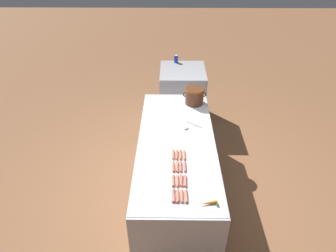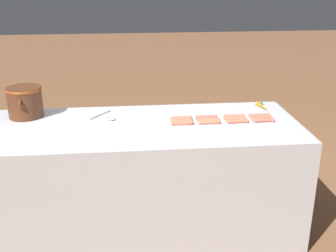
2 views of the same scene
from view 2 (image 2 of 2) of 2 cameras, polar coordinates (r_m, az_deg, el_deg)
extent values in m
plane|color=brown|center=(3.27, -3.01, -13.44)|extent=(20.00, 20.00, 0.00)
cube|color=#BCBCC1|center=(3.06, -3.15, -7.07)|extent=(0.86, 2.16, 0.82)
cube|color=silver|center=(2.89, -3.31, 0.18)|extent=(0.85, 2.12, 0.00)
cylinder|color=#D76654|center=(3.00, 12.82, 0.74)|extent=(0.04, 0.13, 0.03)
sphere|color=#D76654|center=(3.02, 14.04, 0.75)|extent=(0.03, 0.03, 0.03)
sphere|color=#D76654|center=(2.99, 11.59, 0.74)|extent=(0.03, 0.03, 0.03)
cylinder|color=#D36B4E|center=(2.95, 9.40, 0.62)|extent=(0.03, 0.13, 0.03)
sphere|color=#D36B4E|center=(2.96, 10.66, 0.64)|extent=(0.03, 0.03, 0.03)
sphere|color=#D36B4E|center=(2.93, 8.14, 0.60)|extent=(0.03, 0.03, 0.03)
cylinder|color=#D1714D|center=(2.90, 5.63, 0.49)|extent=(0.03, 0.13, 0.03)
sphere|color=#D1714D|center=(2.92, 6.90, 0.54)|extent=(0.03, 0.03, 0.03)
sphere|color=#D1714D|center=(2.89, 4.34, 0.45)|extent=(0.03, 0.03, 0.03)
cylinder|color=#D86950|center=(2.88, 1.95, 0.37)|extent=(0.03, 0.13, 0.03)
sphere|color=#D86950|center=(2.89, 3.25, 0.43)|extent=(0.03, 0.03, 0.03)
sphere|color=#D86950|center=(2.87, 0.64, 0.32)|extent=(0.03, 0.03, 0.03)
cylinder|color=#D0684D|center=(3.03, 12.68, 0.96)|extent=(0.03, 0.13, 0.03)
sphere|color=#D0684D|center=(3.05, 13.87, 0.99)|extent=(0.03, 0.03, 0.03)
sphere|color=#D0684D|center=(3.01, 11.47, 0.94)|extent=(0.03, 0.03, 0.03)
cylinder|color=#CA6E54|center=(2.98, 9.22, 0.88)|extent=(0.03, 0.13, 0.03)
sphere|color=#CA6E54|center=(3.00, 10.45, 0.93)|extent=(0.03, 0.03, 0.03)
sphere|color=#CA6E54|center=(2.97, 7.99, 0.84)|extent=(0.03, 0.03, 0.03)
cylinder|color=#D77054|center=(2.94, 5.56, 0.77)|extent=(0.04, 0.13, 0.03)
sphere|color=#D77054|center=(2.96, 6.79, 0.84)|extent=(0.03, 0.03, 0.03)
sphere|color=#D77054|center=(2.93, 4.31, 0.69)|extent=(0.03, 0.03, 0.03)
cylinder|color=#CA7050|center=(2.91, 1.94, 0.63)|extent=(0.03, 0.13, 0.03)
sphere|color=#CA7050|center=(2.92, 3.22, 0.70)|extent=(0.03, 0.03, 0.03)
sphere|color=#CA7050|center=(2.90, 0.66, 0.56)|extent=(0.03, 0.03, 0.03)
cylinder|color=#CD6851|center=(3.07, 12.45, 1.22)|extent=(0.03, 0.13, 0.03)
sphere|color=#CD6851|center=(3.09, 13.61, 1.26)|extent=(0.03, 0.03, 0.03)
sphere|color=#CD6851|center=(3.05, 11.27, 1.17)|extent=(0.03, 0.03, 0.03)
cylinder|color=#D16854|center=(3.01, 8.96, 1.11)|extent=(0.04, 0.13, 0.03)
sphere|color=#D16854|center=(3.04, 10.14, 1.17)|extent=(0.03, 0.03, 0.03)
sphere|color=#D16854|center=(2.99, 7.76, 1.03)|extent=(0.03, 0.03, 0.03)
cylinder|color=#CC6355|center=(2.97, 5.34, 0.98)|extent=(0.03, 0.13, 0.03)
sphere|color=#CC6355|center=(2.99, 6.59, 1.04)|extent=(0.03, 0.03, 0.03)
sphere|color=#CC6355|center=(2.96, 4.09, 0.93)|extent=(0.03, 0.03, 0.03)
cylinder|color=#D0674F|center=(2.95, 1.81, 0.88)|extent=(0.03, 0.13, 0.03)
sphere|color=#D0674F|center=(2.95, 3.09, 0.92)|extent=(0.03, 0.03, 0.03)
sphere|color=#D0674F|center=(2.94, 0.52, 0.85)|extent=(0.03, 0.03, 0.03)
cylinder|color=#CD6B53|center=(3.10, 12.24, 1.45)|extent=(0.03, 0.13, 0.03)
sphere|color=#CD6B53|center=(3.12, 13.41, 1.47)|extent=(0.03, 0.03, 0.03)
sphere|color=#CD6B53|center=(3.09, 11.06, 1.43)|extent=(0.03, 0.03, 0.03)
cylinder|color=#C96B55|center=(3.05, 8.90, 1.35)|extent=(0.03, 0.13, 0.03)
sphere|color=#C96B55|center=(3.07, 10.08, 1.41)|extent=(0.03, 0.03, 0.03)
sphere|color=#C96B55|center=(3.03, 7.70, 1.29)|extent=(0.03, 0.03, 0.03)
cylinder|color=#CE654F|center=(3.01, 5.20, 1.24)|extent=(0.03, 0.13, 0.03)
sphere|color=#CE654F|center=(3.02, 6.43, 1.28)|extent=(0.03, 0.03, 0.03)
sphere|color=#CE654F|center=(3.00, 3.95, 1.21)|extent=(0.03, 0.03, 0.03)
cylinder|color=#D07254|center=(2.98, 1.79, 1.14)|extent=(0.03, 0.13, 0.03)
sphere|color=#D07254|center=(2.99, 3.04, 1.18)|extent=(0.03, 0.03, 0.03)
sphere|color=#D07254|center=(2.98, 0.52, 1.10)|extent=(0.03, 0.03, 0.03)
cylinder|color=#562D19|center=(3.18, -18.80, 3.09)|extent=(0.24, 0.24, 0.22)
torus|color=brown|center=(3.15, -19.00, 4.73)|extent=(0.25, 0.25, 0.03)
torus|color=#562D19|center=(3.06, -19.32, 2.79)|extent=(0.07, 0.02, 0.07)
torus|color=#562D19|center=(3.28, -18.41, 4.09)|extent=(0.07, 0.02, 0.07)
cylinder|color=#B7B7BC|center=(3.10, -9.20, 1.52)|extent=(0.18, 0.15, 0.01)
ellipsoid|color=#B7B7BC|center=(3.00, -7.75, 0.98)|extent=(0.08, 0.09, 0.02)
cone|color=orange|center=(3.29, 12.66, 2.58)|extent=(0.17, 0.07, 0.03)
sphere|color=#387F2D|center=(3.37, 12.52, 3.03)|extent=(0.02, 0.02, 0.02)
camera|label=1|loc=(3.95, 46.41, 29.76)|focal=31.77mm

